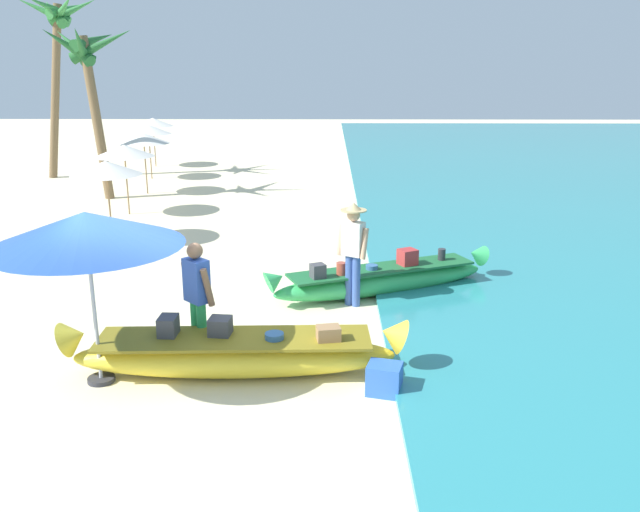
% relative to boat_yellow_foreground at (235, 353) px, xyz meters
% --- Properties ---
extents(ground_plane, '(80.00, 80.00, 0.00)m').
position_rel_boat_yellow_foreground_xyz_m(ground_plane, '(-0.77, 0.31, -0.30)').
color(ground_plane, beige).
extents(boat_yellow_foreground, '(4.68, 0.96, 0.85)m').
position_rel_boat_yellow_foreground_xyz_m(boat_yellow_foreground, '(0.00, 0.00, 0.00)').
color(boat_yellow_foreground, yellow).
rests_on(boat_yellow_foreground, ground).
extents(boat_green_midground, '(4.26, 2.21, 0.78)m').
position_rel_boat_yellow_foreground_xyz_m(boat_green_midground, '(2.23, 3.26, -0.02)').
color(boat_green_midground, '#38B760').
rests_on(boat_green_midground, ground).
extents(person_vendor_hatted, '(0.57, 0.47, 1.82)m').
position_rel_boat_yellow_foreground_xyz_m(person_vendor_hatted, '(1.68, 2.66, 0.75)').
color(person_vendor_hatted, '#3D5BA8').
rests_on(person_vendor_hatted, ground).
extents(person_tourist_customer, '(0.53, 0.53, 1.73)m').
position_rel_boat_yellow_foreground_xyz_m(person_tourist_customer, '(-0.55, 0.42, 0.68)').
color(person_tourist_customer, green).
rests_on(person_tourist_customer, ground).
extents(patio_umbrella_large, '(2.42, 2.42, 2.30)m').
position_rel_boat_yellow_foreground_xyz_m(patio_umbrella_large, '(-1.75, -0.23, 1.77)').
color(patio_umbrella_large, '#B7B7BC').
rests_on(patio_umbrella_large, ground).
extents(parasol_row_0, '(1.60, 1.60, 1.91)m').
position_rel_boat_yellow_foreground_xyz_m(parasol_row_0, '(-3.79, 6.75, 1.44)').
color(parasol_row_0, '#8E6B47').
rests_on(parasol_row_0, ground).
extents(parasol_row_1, '(1.60, 1.60, 1.91)m').
position_rel_boat_yellow_foreground_xyz_m(parasol_row_1, '(-4.26, 9.71, 1.44)').
color(parasol_row_1, '#8E6B47').
rests_on(parasol_row_1, ground).
extents(parasol_row_2, '(1.60, 1.60, 1.91)m').
position_rel_boat_yellow_foreground_xyz_m(parasol_row_2, '(-4.53, 12.66, 1.44)').
color(parasol_row_2, '#8E6B47').
rests_on(parasol_row_2, ground).
extents(parasol_row_3, '(1.60, 1.60, 1.91)m').
position_rel_boat_yellow_foreground_xyz_m(parasol_row_3, '(-5.10, 15.44, 1.44)').
color(parasol_row_3, '#8E6B47').
rests_on(parasol_row_3, ground).
extents(parasol_row_4, '(1.60, 1.60, 1.91)m').
position_rel_boat_yellow_foreground_xyz_m(parasol_row_4, '(-5.68, 18.30, 1.44)').
color(parasol_row_4, '#8E6B47').
rests_on(parasol_row_4, ground).
extents(palm_tree_tall_inland, '(2.68, 2.85, 5.11)m').
position_rel_boat_yellow_foreground_xyz_m(palm_tree_tall_inland, '(-5.79, 11.89, 3.71)').
color(palm_tree_tall_inland, brown).
rests_on(palm_tree_tall_inland, ground).
extents(palm_tree_leaning_seaward, '(2.77, 2.78, 6.27)m').
position_rel_boat_yellow_foreground_xyz_m(palm_tree_leaning_seaward, '(-8.02, 15.63, 4.75)').
color(palm_tree_leaning_seaward, brown).
rests_on(palm_tree_leaning_seaward, ground).
extents(cooler_box, '(0.50, 0.45, 0.40)m').
position_rel_boat_yellow_foreground_xyz_m(cooler_box, '(1.97, -0.51, -0.11)').
color(cooler_box, blue).
rests_on(cooler_box, ground).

